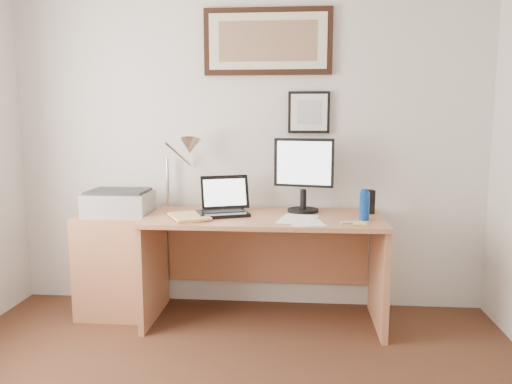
# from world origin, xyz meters

# --- Properties ---
(wall_back) EXTENTS (3.50, 0.02, 2.50)m
(wall_back) POSITION_xyz_m (0.00, 2.00, 1.25)
(wall_back) COLOR silver
(wall_back) RESTS_ON ground
(side_cabinet) EXTENTS (0.50, 0.40, 0.73)m
(side_cabinet) POSITION_xyz_m (-0.92, 1.68, 0.36)
(side_cabinet) COLOR #AA6D47
(side_cabinet) RESTS_ON floor
(water_bottle) EXTENTS (0.06, 0.06, 0.19)m
(water_bottle) POSITION_xyz_m (0.81, 1.55, 0.84)
(water_bottle) COLOR #0B3897
(water_bottle) RESTS_ON desk
(bottle_cap) EXTENTS (0.03, 0.03, 0.02)m
(bottle_cap) POSITION_xyz_m (0.81, 1.55, 0.95)
(bottle_cap) COLOR #0B3897
(bottle_cap) RESTS_ON water_bottle
(speaker) EXTENTS (0.09, 0.09, 0.17)m
(speaker) POSITION_xyz_m (0.86, 1.77, 0.83)
(speaker) COLOR black
(speaker) RESTS_ON desk
(paper_sheet_a) EXTENTS (0.26, 0.33, 0.00)m
(paper_sheet_a) POSITION_xyz_m (0.43, 1.46, 0.75)
(paper_sheet_a) COLOR white
(paper_sheet_a) RESTS_ON desk
(paper_sheet_b) EXTENTS (0.29, 0.37, 0.00)m
(paper_sheet_b) POSITION_xyz_m (0.38, 1.52, 0.75)
(paper_sheet_b) COLOR white
(paper_sheet_b) RESTS_ON desk
(sticky_pad) EXTENTS (0.09, 0.09, 0.01)m
(sticky_pad) POSITION_xyz_m (0.77, 1.41, 0.76)
(sticky_pad) COLOR #E0D86A
(sticky_pad) RESTS_ON desk
(marker_pen) EXTENTS (0.14, 0.06, 0.02)m
(marker_pen) POSITION_xyz_m (0.71, 1.43, 0.76)
(marker_pen) COLOR white
(marker_pen) RESTS_ON desk
(book) EXTENTS (0.34, 0.38, 0.02)m
(book) POSITION_xyz_m (-0.44, 1.45, 0.76)
(book) COLOR #E6C16C
(book) RESTS_ON desk
(desk) EXTENTS (1.60, 0.70, 0.75)m
(desk) POSITION_xyz_m (0.15, 1.72, 0.51)
(desk) COLOR #AA6D47
(desk) RESTS_ON floor
(laptop) EXTENTS (0.40, 0.40, 0.26)m
(laptop) POSITION_xyz_m (-0.14, 1.67, 0.81)
(laptop) COLOR black
(laptop) RESTS_ON desk
(lcd_monitor) EXTENTS (0.42, 0.22, 0.52)m
(lcd_monitor) POSITION_xyz_m (0.42, 1.80, 1.04)
(lcd_monitor) COLOR black
(lcd_monitor) RESTS_ON desk
(printer) EXTENTS (0.44, 0.34, 0.18)m
(printer) POSITION_xyz_m (-0.88, 1.68, 0.82)
(printer) COLOR #A1A1A3
(printer) RESTS_ON side_cabinet
(desk_lamp) EXTENTS (0.29, 0.27, 0.53)m
(desk_lamp) POSITION_xyz_m (-0.41, 1.81, 1.19)
(desk_lamp) COLOR silver
(desk_lamp) RESTS_ON desk
(picture_large) EXTENTS (0.92, 0.04, 0.47)m
(picture_large) POSITION_xyz_m (0.15, 1.97, 1.95)
(picture_large) COLOR black
(picture_large) RESTS_ON wall_back
(picture_small) EXTENTS (0.30, 0.03, 0.30)m
(picture_small) POSITION_xyz_m (0.45, 1.97, 1.45)
(picture_small) COLOR black
(picture_small) RESTS_ON wall_back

